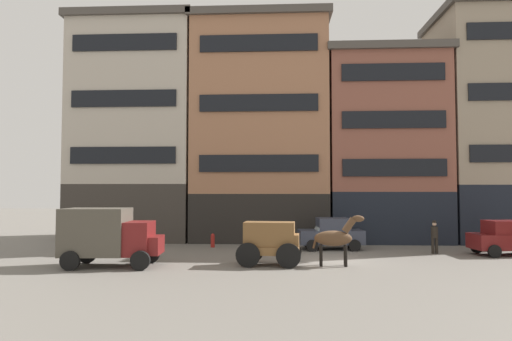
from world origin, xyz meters
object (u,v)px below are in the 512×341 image
fire_hydrant_curbside (213,240)px  sedan_dark (507,238)px  cargo_wagon (271,240)px  pedestrian_officer (435,236)px  draft_horse (335,238)px  delivery_truck_near (109,235)px  sedan_light (331,234)px

fire_hydrant_curbside → sedan_dark: bearing=-8.6°
cargo_wagon → fire_hydrant_curbside: bearing=120.4°
cargo_wagon → fire_hydrant_curbside: 7.14m
cargo_wagon → pedestrian_officer: (8.83, 4.08, -0.17)m
fire_hydrant_curbside → draft_horse: bearing=-43.1°
cargo_wagon → sedan_dark: size_ratio=0.79×
draft_horse → pedestrian_officer: size_ratio=1.31×
pedestrian_officer → fire_hydrant_curbside: bearing=170.7°
cargo_wagon → fire_hydrant_curbside: cargo_wagon is taller
delivery_truck_near → fire_hydrant_curbside: size_ratio=5.35×
draft_horse → pedestrian_officer: bearing=34.8°
delivery_truck_near → sedan_dark: 20.23m
draft_horse → delivery_truck_near: size_ratio=0.53×
cargo_wagon → delivery_truck_near: size_ratio=0.68×
draft_horse → sedan_light: draft_horse is taller
sedan_light → delivery_truck_near: bearing=-149.8°
draft_horse → fire_hydrant_curbside: (-6.55, 6.13, -0.84)m
draft_horse → sedan_dark: bearing=21.3°
sedan_dark → pedestrian_officer: bearing=174.1°
draft_horse → sedan_light: 5.57m
delivery_truck_near → cargo_wagon: bearing=5.5°
draft_horse → fire_hydrant_curbside: draft_horse is taller
draft_horse → delivery_truck_near: delivery_truck_near is taller
draft_horse → sedan_dark: draft_horse is taller
draft_horse → pedestrian_officer: draft_horse is taller
delivery_truck_near → sedan_dark: size_ratio=1.17×
draft_horse → sedan_light: (0.48, 5.53, -0.36)m
delivery_truck_near → fire_hydrant_curbside: delivery_truck_near is taller
sedan_light → pedestrian_officer: 5.59m
sedan_dark → sedan_light: (-9.02, 1.82, 0.00)m
sedan_dark → delivery_truck_near: bearing=-167.4°
cargo_wagon → delivery_truck_near: (-7.28, -0.69, 0.28)m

